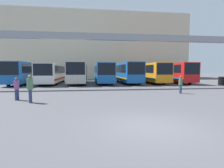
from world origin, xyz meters
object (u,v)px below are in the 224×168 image
at_px(pedestrian_near_right, 181,84).
at_px(pedestrian_mid_right, 30,88).
at_px(pedestrian_near_left, 17,88).
at_px(bus_slot_5, 149,72).
at_px(bus_slot_3, 103,72).
at_px(tire_stack, 222,81).
at_px(bus_slot_0, 25,72).
at_px(bus_slot_2, 78,72).
at_px(bus_slot_1, 52,72).
at_px(bus_slot_4, 128,72).
at_px(bus_slot_6, 174,72).

relative_size(pedestrian_near_right, pedestrian_mid_right, 0.88).
bearing_deg(pedestrian_near_left, bus_slot_5, -24.52).
relative_size(bus_slot_3, tire_stack, 10.13).
bearing_deg(tire_stack, bus_slot_0, 167.72).
bearing_deg(pedestrian_mid_right, bus_slot_2, -26.88).
height_order(pedestrian_near_left, tire_stack, pedestrian_near_left).
bearing_deg(bus_slot_5, bus_slot_1, -178.63).
relative_size(bus_slot_2, tire_stack, 9.19).
relative_size(bus_slot_5, tire_stack, 10.09).
distance_m(bus_slot_5, pedestrian_near_right, 13.75).
bearing_deg(bus_slot_2, pedestrian_mid_right, -97.50).
distance_m(bus_slot_0, bus_slot_4, 15.63).
xyz_separation_m(bus_slot_4, bus_slot_5, (3.91, 0.79, -0.04)).
bearing_deg(pedestrian_near_left, bus_slot_4, -17.53).
distance_m(bus_slot_5, tire_stack, 10.46).
xyz_separation_m(bus_slot_2, tire_stack, (19.60, -6.24, -1.24)).
bearing_deg(bus_slot_0, pedestrian_near_left, -72.97).
bearing_deg(bus_slot_5, pedestrian_near_left, -134.43).
bearing_deg(bus_slot_2, bus_slot_4, -1.87).
xyz_separation_m(bus_slot_2, pedestrian_near_left, (-3.35, -14.84, -1.00)).
bearing_deg(bus_slot_4, bus_slot_2, 178.13).
relative_size(bus_slot_0, bus_slot_2, 0.95).
bearing_deg(bus_slot_1, tire_stack, -15.24).
height_order(bus_slot_0, pedestrian_near_left, bus_slot_0).
relative_size(bus_slot_3, bus_slot_5, 1.00).
bearing_deg(bus_slot_5, bus_slot_6, -14.73).
bearing_deg(tire_stack, bus_slot_2, 162.34).
bearing_deg(bus_slot_5, tire_stack, -40.73).
bearing_deg(pedestrian_near_left, bus_slot_0, 36.94).
bearing_deg(pedestrian_near_right, bus_slot_2, -131.91).
bearing_deg(bus_slot_6, bus_slot_0, 179.47).
bearing_deg(pedestrian_mid_right, bus_slot_3, -39.36).
height_order(bus_slot_0, bus_slot_3, bus_slot_0).
bearing_deg(bus_slot_0, pedestrian_mid_right, -70.01).
relative_size(pedestrian_near_left, tire_stack, 1.31).
height_order(bus_slot_1, bus_slot_3, bus_slot_3).
bearing_deg(bus_slot_3, bus_slot_5, -0.16).
height_order(bus_slot_3, bus_slot_5, bus_slot_5).
height_order(bus_slot_1, pedestrian_near_right, bus_slot_1).
distance_m(bus_slot_1, pedestrian_near_left, 15.05).
bearing_deg(bus_slot_6, pedestrian_near_left, -142.91).
xyz_separation_m(bus_slot_3, bus_slot_4, (3.91, -0.82, 0.06)).
bearing_deg(pedestrian_near_left, bus_slot_2, 7.18).
height_order(bus_slot_6, tire_stack, bus_slot_6).
xyz_separation_m(bus_slot_6, pedestrian_mid_right, (-17.73, -15.49, -0.87)).
distance_m(bus_slot_4, pedestrian_near_right, 12.98).
height_order(pedestrian_mid_right, tire_stack, pedestrian_mid_right).
height_order(bus_slot_6, pedestrian_mid_right, bus_slot_6).
xyz_separation_m(bus_slot_1, bus_slot_3, (7.82, 0.40, 0.06)).
relative_size(bus_slot_0, bus_slot_5, 0.87).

